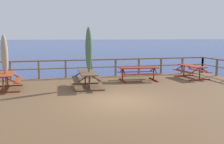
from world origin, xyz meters
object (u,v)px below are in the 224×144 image
picnic_table_front_left (138,71)px  picnic_table_mid_right (5,78)px  picnic_table_front_right (192,69)px  patio_umbrella_short_back (4,55)px  patio_umbrella_short_mid (89,49)px  picnic_table_mid_centre (87,76)px

picnic_table_front_left → picnic_table_mid_right: bearing=-173.3°
picnic_table_front_right → picnic_table_mid_right: bearing=-175.3°
picnic_table_front_left → picnic_table_front_right: bearing=0.4°
picnic_table_mid_right → patio_umbrella_short_back: bearing=83.9°
picnic_table_mid_right → patio_umbrella_short_back: size_ratio=0.77×
patio_umbrella_short_mid → picnic_table_mid_right: bearing=172.1°
picnic_table_mid_right → picnic_table_front_left: size_ratio=0.87×
picnic_table_mid_centre → patio_umbrella_short_back: (-3.80, 0.54, 1.08)m
picnic_table_mid_right → patio_umbrella_short_back: 1.09m
picnic_table_mid_right → patio_umbrella_short_back: (0.01, 0.08, 1.09)m
picnic_table_mid_centre → patio_umbrella_short_back: 3.99m
picnic_table_mid_right → picnic_table_mid_centre: bearing=-6.9°
patio_umbrella_short_mid → picnic_table_front_left: bearing=24.0°
patio_umbrella_short_mid → patio_umbrella_short_back: size_ratio=1.13×
picnic_table_front_left → patio_umbrella_short_mid: (-3.04, -1.36, 1.30)m
picnic_table_mid_centre → picnic_table_front_right: bearing=11.3°
picnic_table_front_right → patio_umbrella_short_mid: 6.71m
picnic_table_mid_centre → patio_umbrella_short_mid: bearing=-45.3°
picnic_table_mid_centre → picnic_table_front_right: (6.52, 1.30, -0.01)m
picnic_table_front_right → picnic_table_mid_centre: bearing=-168.7°
picnic_table_mid_centre → picnic_table_front_left: (3.12, 1.28, 0.00)m
picnic_table_mid_centre → picnic_table_mid_right: bearing=173.1°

